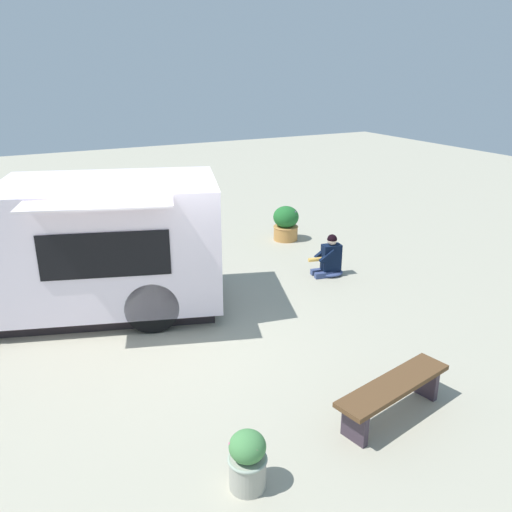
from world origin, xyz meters
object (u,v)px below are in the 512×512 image
person_customer (330,260)px  plaza_bench (393,391)px  food_truck (76,252)px  planter_flowering_near (248,460)px  planter_flowering_far (286,223)px

person_customer → plaza_bench: person_customer is taller
plaza_bench → food_truck: bearing=-59.4°
planter_flowering_near → plaza_bench: bearing=-174.2°
food_truck → person_customer: 4.86m
food_truck → planter_flowering_far: bearing=-161.1°
food_truck → planter_flowering_near: bearing=98.6°
food_truck → planter_flowering_near: food_truck is taller
person_customer → planter_flowering_far: (-0.38, -2.39, 0.09)m
planter_flowering_near → plaza_bench: 2.07m
planter_flowering_near → planter_flowering_far: 8.04m
person_customer → planter_flowering_far: 2.42m
plaza_bench → person_customer: bearing=-115.3°
person_customer → planter_flowering_far: bearing=-99.0°
planter_flowering_far → plaza_bench: 6.92m
planter_flowering_near → planter_flowering_far: size_ratio=0.78×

